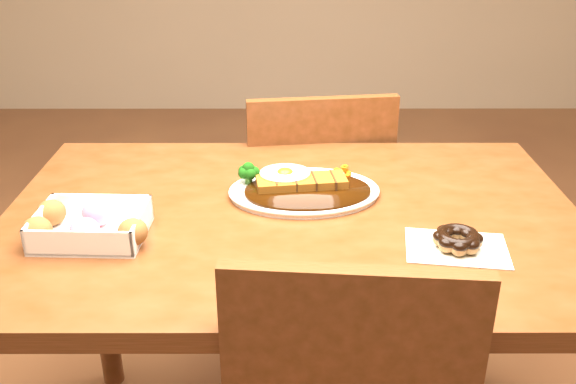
{
  "coord_description": "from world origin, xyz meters",
  "views": [
    {
      "loc": [
        -0.01,
        -1.19,
        1.36
      ],
      "look_at": [
        -0.01,
        -0.03,
        0.81
      ],
      "focal_mm": 40.0,
      "sensor_mm": 36.0,
      "label": 1
    }
  ],
  "objects_px": {
    "donut_box": "(88,224)",
    "chair_far": "(313,211)",
    "table": "(292,253)",
    "katsu_curry_plate": "(302,188)",
    "pon_de_ring": "(458,240)"
  },
  "relations": [
    {
      "from": "pon_de_ring",
      "to": "table",
      "type": "bearing_deg",
      "value": 154.02
    },
    {
      "from": "table",
      "to": "pon_de_ring",
      "type": "relative_size",
      "value": 5.9
    },
    {
      "from": "chair_far",
      "to": "pon_de_ring",
      "type": "distance_m",
      "value": 0.78
    },
    {
      "from": "donut_box",
      "to": "pon_de_ring",
      "type": "relative_size",
      "value": 1.16
    },
    {
      "from": "katsu_curry_plate",
      "to": "donut_box",
      "type": "height_order",
      "value": "katsu_curry_plate"
    },
    {
      "from": "chair_far",
      "to": "pon_de_ring",
      "type": "bearing_deg",
      "value": 101.97
    },
    {
      "from": "table",
      "to": "katsu_curry_plate",
      "type": "relative_size",
      "value": 3.57
    },
    {
      "from": "table",
      "to": "chair_far",
      "type": "relative_size",
      "value": 1.38
    },
    {
      "from": "donut_box",
      "to": "chair_far",
      "type": "bearing_deg",
      "value": 54.32
    },
    {
      "from": "table",
      "to": "katsu_curry_plate",
      "type": "xyz_separation_m",
      "value": [
        0.02,
        0.08,
        0.12
      ]
    },
    {
      "from": "katsu_curry_plate",
      "to": "donut_box",
      "type": "relative_size",
      "value": 1.42
    },
    {
      "from": "katsu_curry_plate",
      "to": "donut_box",
      "type": "distance_m",
      "value": 0.46
    },
    {
      "from": "donut_box",
      "to": "katsu_curry_plate",
      "type": "bearing_deg",
      "value": 24.69
    },
    {
      "from": "donut_box",
      "to": "pon_de_ring",
      "type": "xyz_separation_m",
      "value": [
        0.7,
        -0.04,
        -0.01
      ]
    },
    {
      "from": "chair_far",
      "to": "katsu_curry_plate",
      "type": "height_order",
      "value": "chair_far"
    }
  ]
}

